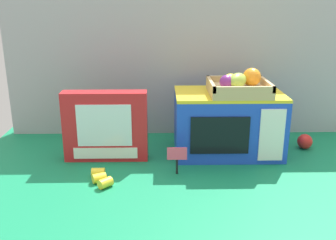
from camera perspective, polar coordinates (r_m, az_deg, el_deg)
The scene contains 8 objects.
ground_plane at distance 1.52m, azimuth 4.03°, elevation -5.48°, with size 1.70×1.70×0.00m, color #147A4C.
display_back_panel at distance 1.71m, azimuth 3.41°, elevation 8.86°, with size 1.61×0.03×0.67m, color #A0A3A8.
toy_microwave at distance 1.53m, azimuth 8.86°, elevation -0.45°, with size 0.41×0.26×0.25m.
food_groups_crate at distance 1.48m, azimuth 10.48°, elevation 5.08°, with size 0.22×0.21×0.10m.
cookie_set_box at distance 1.47m, azimuth -9.25°, elevation -0.92°, with size 0.32×0.07×0.27m.
price_sign at distance 1.35m, azimuth 1.34°, elevation -5.43°, with size 0.07×0.01×0.10m.
loose_toy_banana at distance 1.33m, azimuth -9.93°, elevation -8.42°, with size 0.09×0.12×0.03m.
loose_toy_apple at distance 1.68m, azimuth 19.64°, elevation -3.02°, with size 0.06×0.06×0.06m, color red.
Camera 1 is at (-0.13, -1.39, 0.60)m, focal length 41.07 mm.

